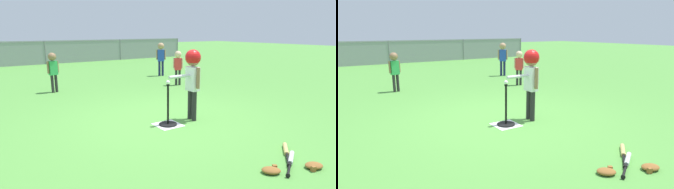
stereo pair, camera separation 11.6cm
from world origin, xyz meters
TOP-DOWN VIEW (x-y plane):
  - ground_plane at (0.00, 0.00)m, footprint 60.00×60.00m
  - home_plate at (-0.12, -0.27)m, footprint 0.44×0.44m
  - batting_tee at (-0.12, -0.27)m, footprint 0.32×0.32m
  - baseball_on_tee at (-0.12, -0.27)m, footprint 0.07×0.07m
  - batter_child at (0.41, -0.27)m, footprint 0.65×0.37m
  - fielder_deep_center at (2.76, 4.49)m, footprint 0.31×0.24m
  - fielder_near_left at (-1.15, 3.66)m, footprint 0.31×0.21m
  - fielder_deep_left at (2.21, 2.67)m, footprint 0.25×0.22m
  - spare_bat_silver at (0.36, -2.33)m, footprint 0.63×0.39m
  - spare_bat_wood at (0.55, -2.13)m, footprint 0.59×0.48m
  - glove_by_plate at (0.44, -2.58)m, footprint 0.26×0.23m
  - glove_near_bats at (-0.08, -2.37)m, footprint 0.27×0.26m
  - outfield_fence at (0.00, 10.73)m, footprint 16.06×0.06m

SIDE VIEW (x-z plane):
  - ground_plane at x=0.00m, z-range 0.00..0.00m
  - home_plate at x=-0.12m, z-range 0.00..0.01m
  - spare_bat_wood at x=0.55m, z-range 0.00..0.06m
  - spare_bat_silver at x=0.36m, z-range 0.00..0.06m
  - glove_by_plate at x=0.44m, z-range 0.00..0.07m
  - glove_near_bats at x=-0.08m, z-range 0.00..0.07m
  - batting_tee at x=-0.12m, z-range -0.24..0.48m
  - outfield_fence at x=0.00m, z-range 0.04..1.19m
  - fielder_deep_left at x=2.21m, z-range 0.15..1.18m
  - fielder_near_left at x=-1.15m, z-range 0.15..1.21m
  - baseball_on_tee at x=-0.12m, z-range 0.73..0.80m
  - fielder_deep_center at x=2.76m, z-range 0.17..1.37m
  - batter_child at x=0.41m, z-range 0.28..1.58m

